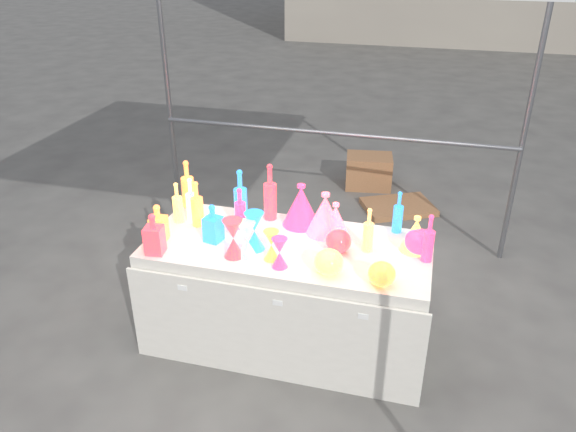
% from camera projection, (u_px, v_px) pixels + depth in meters
% --- Properties ---
extents(ground, '(80.00, 80.00, 0.00)m').
position_uv_depth(ground, '(288.00, 337.00, 3.91)').
color(ground, slate).
rests_on(ground, ground).
extents(display_table, '(1.84, 0.83, 0.75)m').
position_uv_depth(display_table, '(288.00, 293.00, 3.73)').
color(display_table, silver).
rests_on(display_table, ground).
extents(cardboard_box_closed, '(0.53, 0.42, 0.35)m').
position_uv_depth(cardboard_box_closed, '(369.00, 171.00, 6.11)').
color(cardboard_box_closed, '#A4704A').
rests_on(cardboard_box_closed, ground).
extents(cardboard_box_flat, '(0.82, 0.73, 0.06)m').
position_uv_depth(cardboard_box_flat, '(398.00, 207.00, 5.67)').
color(cardboard_box_flat, '#A4704A').
rests_on(cardboard_box_flat, ground).
extents(bottle_0, '(0.10, 0.10, 0.35)m').
position_uv_depth(bottle_0, '(187.00, 184.00, 3.98)').
color(bottle_0, '#CB1343').
rests_on(bottle_0, display_table).
extents(bottle_2, '(0.11, 0.11, 0.40)m').
position_uv_depth(bottle_2, '(270.00, 192.00, 3.79)').
color(bottle_2, '#CF5415').
rests_on(bottle_2, display_table).
extents(bottle_3, '(0.09, 0.09, 0.28)m').
position_uv_depth(bottle_3, '(240.00, 208.00, 3.71)').
color(bottle_3, blue).
rests_on(bottle_3, display_table).
extents(bottle_4, '(0.08, 0.08, 0.29)m').
position_uv_depth(bottle_4, '(177.00, 202.00, 3.78)').
color(bottle_4, '#15856D').
rests_on(bottle_4, display_table).
extents(bottle_5, '(0.08, 0.08, 0.32)m').
position_uv_depth(bottle_5, '(191.00, 200.00, 3.77)').
color(bottle_5, '#CD297F').
rests_on(bottle_5, display_table).
extents(bottle_6, '(0.10, 0.10, 0.32)m').
position_uv_depth(bottle_6, '(197.00, 204.00, 3.73)').
color(bottle_6, '#CB1343').
rests_on(bottle_6, display_table).
extents(bottle_7, '(0.12, 0.12, 0.38)m').
position_uv_depth(bottle_7, '(240.00, 196.00, 3.76)').
color(bottle_7, '#167B2F').
rests_on(bottle_7, display_table).
extents(decanter_0, '(0.10, 0.10, 0.25)m').
position_uv_depth(decanter_0, '(158.00, 222.00, 3.56)').
color(decanter_0, '#CB1343').
rests_on(decanter_0, display_table).
extents(decanter_1, '(0.12, 0.12, 0.27)m').
position_uv_depth(decanter_1, '(154.00, 234.00, 3.41)').
color(decanter_1, '#CF5415').
rests_on(decanter_1, display_table).
extents(decanter_2, '(0.12, 0.12, 0.26)m').
position_uv_depth(decanter_2, '(213.00, 223.00, 3.55)').
color(decanter_2, '#167B2F').
rests_on(decanter_2, display_table).
extents(hourglass_0, '(0.13, 0.13, 0.25)m').
position_uv_depth(hourglass_0, '(233.00, 238.00, 3.38)').
color(hourglass_0, '#CF5415').
rests_on(hourglass_0, display_table).
extents(hourglass_1, '(0.12, 0.12, 0.19)m').
position_uv_depth(hourglass_1, '(280.00, 253.00, 3.29)').
color(hourglass_1, blue).
rests_on(hourglass_1, display_table).
extents(hourglass_3, '(0.14, 0.14, 0.23)m').
position_uv_depth(hourglass_3, '(247.00, 239.00, 3.39)').
color(hourglass_3, '#CD297F').
rests_on(hourglass_3, display_table).
extents(hourglass_4, '(0.13, 0.13, 0.19)m').
position_uv_depth(hourglass_4, '(271.00, 245.00, 3.36)').
color(hourglass_4, '#CB1343').
rests_on(hourglass_4, display_table).
extents(hourglass_5, '(0.14, 0.14, 0.25)m').
position_uv_depth(hourglass_5, '(254.00, 231.00, 3.46)').
color(hourglass_5, '#167B2F').
rests_on(hourglass_5, display_table).
extents(globe_0, '(0.20, 0.20, 0.13)m').
position_uv_depth(globe_0, '(382.00, 275.00, 3.14)').
color(globe_0, '#CB1343').
rests_on(globe_0, display_table).
extents(globe_1, '(0.20, 0.20, 0.14)m').
position_uv_depth(globe_1, '(329.00, 263.00, 3.23)').
color(globe_1, '#15856D').
rests_on(globe_1, display_table).
extents(globe_2, '(0.20, 0.20, 0.13)m').
position_uv_depth(globe_2, '(339.00, 242.00, 3.46)').
color(globe_2, '#CF5415').
rests_on(globe_2, display_table).
extents(globe_3, '(0.19, 0.19, 0.14)m').
position_uv_depth(globe_3, '(419.00, 243.00, 3.44)').
color(globe_3, blue).
rests_on(globe_3, display_table).
extents(lampshade_0, '(0.31, 0.31, 0.29)m').
position_uv_depth(lampshade_0, '(325.00, 213.00, 3.63)').
color(lampshade_0, '#FFAE35').
rests_on(lampshade_0, display_table).
extents(lampshade_1, '(0.21, 0.21, 0.23)m').
position_uv_depth(lampshade_1, '(335.00, 219.00, 3.62)').
color(lampshade_1, '#FFAE35').
rests_on(lampshade_1, display_table).
extents(lampshade_2, '(0.30, 0.30, 0.29)m').
position_uv_depth(lampshade_2, '(301.00, 205.00, 3.74)').
color(lampshade_2, blue).
rests_on(lampshade_2, display_table).
extents(lampshade_3, '(0.25, 0.25, 0.23)m').
position_uv_depth(lampshade_3, '(416.00, 233.00, 3.46)').
color(lampshade_3, '#15856D').
rests_on(lampshade_3, display_table).
extents(bottle_8, '(0.07, 0.07, 0.29)m').
position_uv_depth(bottle_8, '(398.00, 212.00, 3.65)').
color(bottle_8, '#167B2F').
rests_on(bottle_8, display_table).
extents(bottle_10, '(0.08, 0.08, 0.31)m').
position_uv_depth(bottle_10, '(429.00, 238.00, 3.32)').
color(bottle_10, blue).
rests_on(bottle_10, display_table).
extents(bottle_11, '(0.07, 0.07, 0.29)m').
position_uv_depth(bottle_11, '(368.00, 230.00, 3.43)').
color(bottle_11, '#15856D').
rests_on(bottle_11, display_table).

